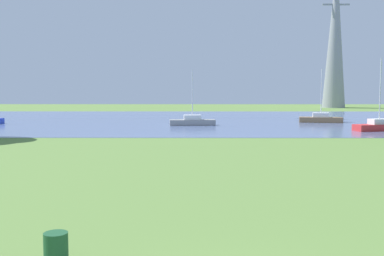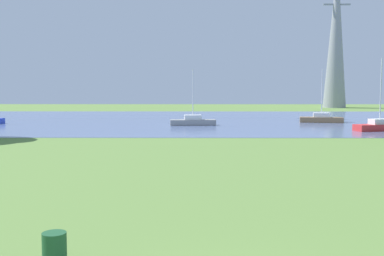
{
  "view_description": "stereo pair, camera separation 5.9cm",
  "coord_description": "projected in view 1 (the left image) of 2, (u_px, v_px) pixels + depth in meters",
  "views": [
    {
      "loc": [
        -0.9,
        -8.03,
        4.16
      ],
      "look_at": [
        -1.1,
        19.6,
        1.72
      ],
      "focal_mm": 44.54,
      "sensor_mm": 36.0,
      "label": 1
    },
    {
      "loc": [
        -0.84,
        -8.03,
        4.16
      ],
      "look_at": [
        -1.1,
        19.6,
        1.72
      ],
      "focal_mm": 44.54,
      "sensor_mm": 36.0,
      "label": 2
    }
  ],
  "objects": [
    {
      "name": "sailboat_red",
      "position": [
        379.0,
        126.0,
        44.34
      ],
      "size": [
        5.03,
        2.7,
        6.72
      ],
      "color": "red",
      "rests_on": "water_surface"
    },
    {
      "name": "electricity_pylon",
      "position": [
        335.0,
        34.0,
        91.39
      ],
      "size": [
        6.4,
        4.4,
        28.4
      ],
      "color": "gray",
      "rests_on": "ground"
    },
    {
      "name": "litter_bin",
      "position": [
        56.0,
        250.0,
        10.95
      ],
      "size": [
        0.56,
        0.56,
        0.8
      ],
      "primitive_type": "cylinder",
      "color": "#1E512D",
      "rests_on": "ground"
    },
    {
      "name": "water_surface",
      "position": [
        203.0,
        120.0,
        58.17
      ],
      "size": [
        140.0,
        40.0,
        0.02
      ],
      "primitive_type": "cube",
      "color": "slate",
      "rests_on": "ground"
    },
    {
      "name": "ground_plane",
      "position": [
        209.0,
        152.0,
        30.28
      ],
      "size": [
        160.0,
        160.0,
        0.0
      ],
      "primitive_type": "plane",
      "color": "olive"
    },
    {
      "name": "sailboat_gray",
      "position": [
        192.0,
        121.0,
        50.41
      ],
      "size": [
        4.9,
        1.87,
        5.87
      ],
      "color": "gray",
      "rests_on": "water_surface"
    },
    {
      "name": "sailboat_brown",
      "position": [
        321.0,
        119.0,
        54.45
      ],
      "size": [
        4.99,
        2.36,
        6.09
      ],
      "color": "brown",
      "rests_on": "water_surface"
    }
  ]
}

